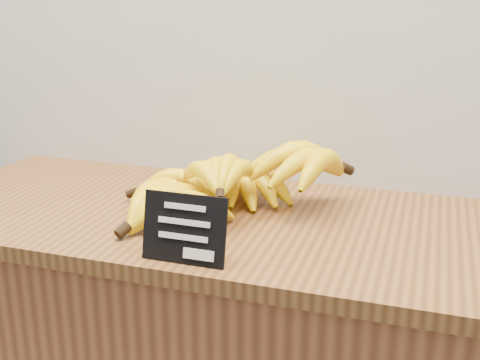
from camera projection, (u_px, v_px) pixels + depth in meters
The scene contains 3 objects.
counter_top at pixel (248, 223), 1.19m from camera, with size 1.36×0.54×0.03m, color brown.
chalkboard_sign at pixel (184, 229), 0.97m from camera, with size 0.14×0.01×0.11m, color black.
banana_pile at pixel (230, 183), 1.20m from camera, with size 0.50×0.39×0.13m.
Camera 1 is at (0.27, 1.70, 1.36)m, focal length 45.00 mm.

